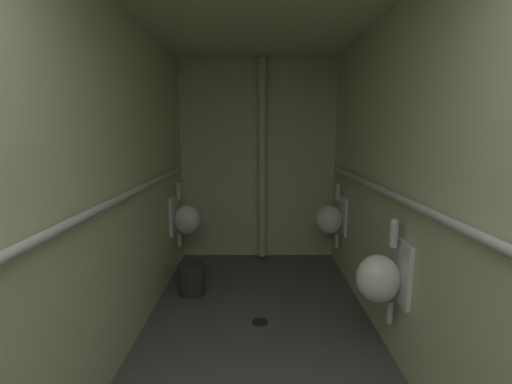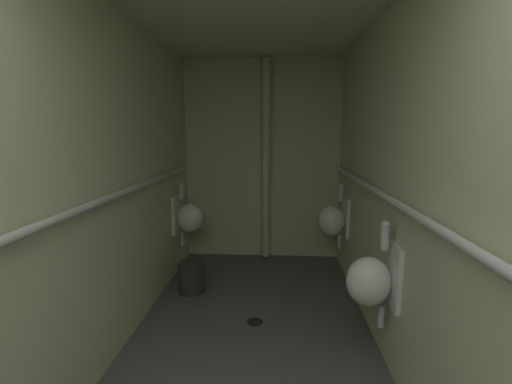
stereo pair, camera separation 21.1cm
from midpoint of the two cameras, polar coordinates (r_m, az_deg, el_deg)
The scene contains 12 objects.
floor at distance 2.84m, azimuth -1.79°, elevation -26.47°, with size 2.09×4.53×0.08m, color #4C4F4C.
wall_left at distance 2.56m, azimuth -25.28°, elevation 0.46°, with size 0.06×4.53×2.53m, color beige.
wall_right at distance 2.50m, azimuth 21.99°, elevation 0.47°, with size 0.06×4.53×2.53m, color beige.
wall_back at distance 4.54m, azimuth -0.99°, elevation 5.14°, with size 2.09×0.06×2.53m, color beige.
urinal_left_mid at distance 4.15m, azimuth -12.80°, elevation -4.19°, with size 0.32×0.30×0.76m.
urinal_right_mid at distance 2.60m, azimuth 17.43°, elevation -13.05°, with size 0.32×0.30×0.76m.
urinal_right_far at distance 4.10m, azimuth 10.69°, elevation -4.27°, with size 0.32×0.30×0.76m.
supply_pipe_left at distance 2.52m, azimuth -23.53°, elevation -1.07°, with size 0.06×3.78×0.06m.
supply_pipe_right at distance 2.46m, azimuth 20.10°, elevation -1.07°, with size 0.06×3.74×0.06m.
standpipe_back_wall at distance 4.43m, azimuth -0.33°, elevation 5.02°, with size 0.10×0.10×2.48m, color beige.
floor_drain at distance 3.26m, azimuth -1.28°, elevation -20.30°, with size 0.14×0.14×0.01m, color black.
waste_bin at distance 3.78m, azimuth -11.99°, elevation -13.59°, with size 0.28×0.28×0.31m, color #2D2D2D.
Camera 1 is at (-0.02, -0.08, 1.65)m, focal length 24.65 mm.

